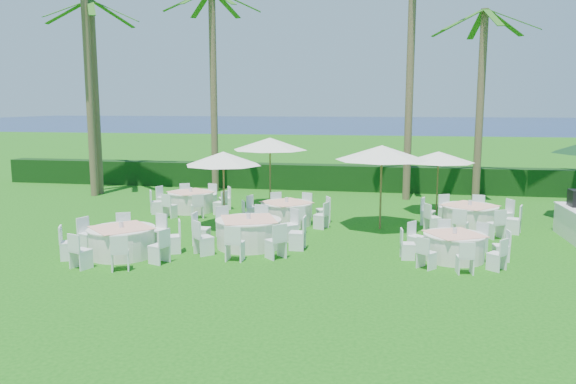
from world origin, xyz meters
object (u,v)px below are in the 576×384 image
object	(u,v)px
umbrella_b	(382,153)
banquet_table_f	(469,217)
banquet_table_e	(287,213)
umbrella_a	(223,159)
banquet_table_c	(454,246)
banquet_table_a	(122,241)
banquet_table_b	(249,232)
banquet_table_d	(191,201)
umbrella_d	(438,157)
umbrella_c	(270,144)

from	to	relation	value
umbrella_b	banquet_table_f	bearing A→B (deg)	10.14
banquet_table_e	banquet_table_f	xyz separation A→B (m)	(6.06, 0.37, 0.01)
banquet_table_e	umbrella_a	size ratio (longest dim) A/B	1.18
banquet_table_c	umbrella_a	bearing A→B (deg)	160.20
banquet_table_a	banquet_table_b	size ratio (longest dim) A/B	0.94
banquet_table_c	banquet_table_a	bearing A→B (deg)	-171.99
banquet_table_d	umbrella_d	xyz separation A→B (m)	(9.24, 1.41, 1.72)
banquet_table_c	umbrella_d	bearing A→B (deg)	89.76
banquet_table_c	umbrella_b	size ratio (longest dim) A/B	0.94
banquet_table_b	banquet_table_f	size ratio (longest dim) A/B	1.05
banquet_table_c	umbrella_d	size ratio (longest dim) A/B	1.07
umbrella_b	umbrella_d	size ratio (longest dim) A/B	1.15
banquet_table_c	banquet_table_d	world-z (taller)	banquet_table_d
banquet_table_b	umbrella_a	xyz separation A→B (m)	(-1.41, 2.24, 1.89)
umbrella_a	umbrella_c	xyz separation A→B (m)	(0.66, 4.10, 0.20)
banquet_table_a	umbrella_d	bearing A→B (deg)	41.54
banquet_table_c	banquet_table_e	size ratio (longest dim) A/B	0.94
banquet_table_f	umbrella_a	world-z (taller)	umbrella_a
banquet_table_f	umbrella_c	world-z (taller)	umbrella_c
banquet_table_a	banquet_table_c	xyz separation A→B (m)	(8.81, 1.24, -0.04)
banquet_table_a	banquet_table_e	size ratio (longest dim) A/B	1.02
banquet_table_f	banquet_table_d	bearing A→B (deg)	172.95
umbrella_b	umbrella_c	bearing A→B (deg)	143.74
banquet_table_b	umbrella_a	bearing A→B (deg)	122.20
umbrella_a	banquet_table_f	bearing A→B (deg)	9.83
banquet_table_a	banquet_table_f	xyz separation A→B (m)	(9.69, 5.17, 0.00)
banquet_table_c	banquet_table_f	distance (m)	4.03
banquet_table_d	umbrella_c	distance (m)	3.80
banquet_table_a	banquet_table_d	xyz separation A→B (m)	(-0.40, 6.42, -0.01)
umbrella_b	umbrella_d	distance (m)	3.79
banquet_table_c	banquet_table_e	world-z (taller)	banquet_table_e
banquet_table_b	banquet_table_e	world-z (taller)	banquet_table_b
banquet_table_c	umbrella_a	world-z (taller)	umbrella_a
banquet_table_b	banquet_table_a	bearing A→B (deg)	-153.69
banquet_table_b	banquet_table_c	distance (m)	5.68
banquet_table_b	banquet_table_c	size ratio (longest dim) A/B	1.16
banquet_table_c	banquet_table_e	distance (m)	6.28
banquet_table_d	banquet_table_e	bearing A→B (deg)	-21.82
umbrella_d	umbrella_c	bearing A→B (deg)	179.44
banquet_table_d	umbrella_c	world-z (taller)	umbrella_c
umbrella_c	umbrella_a	bearing A→B (deg)	-99.15
umbrella_c	banquet_table_b	bearing A→B (deg)	-83.26
banquet_table_f	umbrella_d	world-z (taller)	umbrella_d
banquet_table_b	banquet_table_f	world-z (taller)	banquet_table_b
banquet_table_a	banquet_table_e	distance (m)	6.02
umbrella_d	banquet_table_e	bearing A→B (deg)	-149.82
banquet_table_f	umbrella_b	distance (m)	3.61
banquet_table_e	banquet_table_d	bearing A→B (deg)	158.18
umbrella_d	banquet_table_d	bearing A→B (deg)	-171.31
banquet_table_b	banquet_table_d	bearing A→B (deg)	125.98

